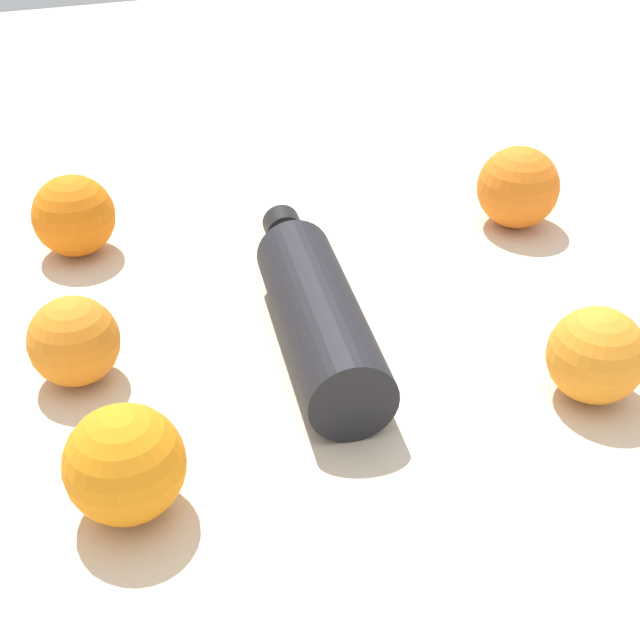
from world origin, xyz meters
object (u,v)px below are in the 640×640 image
at_px(water_bottle, 314,305).
at_px(orange_1, 74,341).
at_px(orange_2, 125,464).
at_px(orange_4, 596,355).
at_px(orange_0, 518,187).
at_px(orange_3, 74,216).

relative_size(water_bottle, orange_1, 4.08).
xyz_separation_m(orange_1, orange_2, (0.01, -0.15, 0.00)).
relative_size(water_bottle, orange_4, 3.90).
bearing_deg(water_bottle, orange_2, 136.18).
bearing_deg(water_bottle, orange_1, 93.93).
relative_size(orange_0, orange_3, 1.05).
bearing_deg(orange_0, orange_1, -165.50).
height_order(orange_0, orange_1, orange_0).
bearing_deg(orange_2, water_bottle, 39.23).
distance_m(water_bottle, orange_0, 0.29).
relative_size(water_bottle, orange_2, 3.67).
bearing_deg(orange_0, orange_3, 168.26).
height_order(orange_2, orange_3, same).
height_order(water_bottle, orange_1, orange_1).
height_order(orange_1, orange_3, orange_3).
relative_size(orange_0, orange_2, 1.05).
relative_size(orange_0, orange_1, 1.17).
bearing_deg(orange_4, water_bottle, 141.03).
xyz_separation_m(orange_0, orange_1, (-0.45, -0.12, -0.01)).
distance_m(orange_0, orange_1, 0.47).
distance_m(orange_0, orange_2, 0.52).
distance_m(orange_0, orange_4, 0.28).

